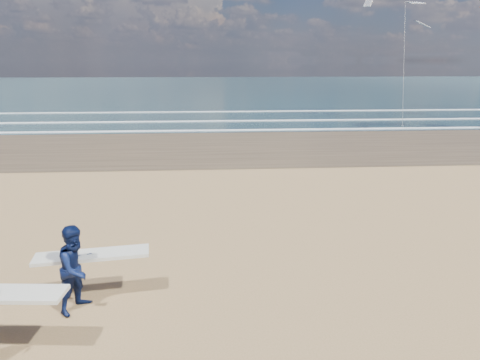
{
  "coord_description": "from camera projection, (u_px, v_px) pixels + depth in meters",
  "views": [
    {
      "loc": [
        3.16,
        -6.39,
        4.67
      ],
      "look_at": [
        4.01,
        6.0,
        1.19
      ],
      "focal_mm": 32.0,
      "sensor_mm": 36.0,
      "label": 1
    }
  ],
  "objects": [
    {
      "name": "ocean",
      "position": [
        303.0,
        87.0,
        77.68
      ],
      "size": [
        220.0,
        100.0,
        0.02
      ],
      "primitive_type": "cube",
      "color": "#1B343C",
      "rests_on": "ground"
    },
    {
      "name": "foam_breakers",
      "position": [
        414.0,
        118.0,
        35.49
      ],
      "size": [
        220.0,
        11.7,
        0.05
      ],
      "color": "white",
      "rests_on": "ground"
    },
    {
      "name": "surfer_far",
      "position": [
        78.0,
        267.0,
        8.17
      ],
      "size": [
        2.25,
        1.28,
        1.71
      ],
      "color": "#0B1740",
      "rests_on": "ground"
    },
    {
      "name": "kite_1",
      "position": [
        404.0,
        43.0,
        32.15
      ],
      "size": [
        5.55,
        4.71,
        10.85
      ],
      "color": "slate",
      "rests_on": "ground"
    }
  ]
}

